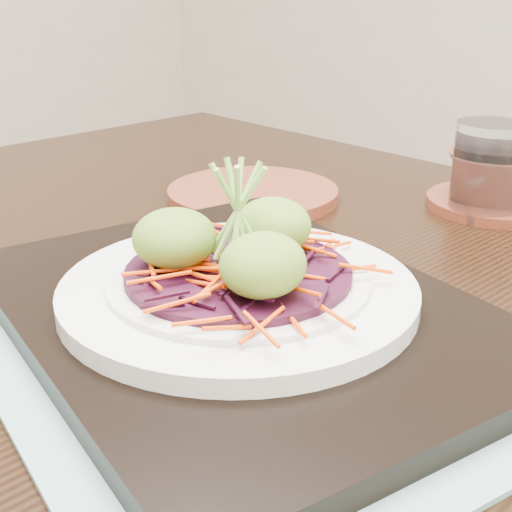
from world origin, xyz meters
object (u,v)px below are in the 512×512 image
Objects in this scene: serving_tray at (239,311)px; white_plate at (238,289)px; dining_table at (299,408)px; terracotta_side_plate at (253,194)px; terracotta_bowl_set at (497,184)px; water_glass at (487,171)px.

white_plate reaches higher than serving_tray.
dining_table is 0.14m from serving_tray.
white_plate is 1.34× the size of terracotta_side_plate.
terracotta_bowl_set is at bearing 31.68° from terracotta_side_plate.
terracotta_bowl_set reaches higher than terracotta_side_plate.
white_plate reaches higher than dining_table.
terracotta_side_plate is 0.25m from water_glass.
terracotta_bowl_set is (0.04, 0.38, 0.01)m from serving_tray.
terracotta_side_plate is at bearing -148.32° from terracotta_bowl_set.
serving_tray is at bearing -86.73° from dining_table.
white_plate is 0.30m from terracotta_side_plate.
serving_tray is at bearing -96.59° from terracotta_bowl_set.
serving_tray is at bearing 45.00° from white_plate.
dining_table is 5.51× the size of white_plate.
terracotta_bowl_set reaches higher than serving_tray.
terracotta_side_plate is 0.26m from terracotta_bowl_set.
water_glass is (0.22, 0.10, 0.04)m from terracotta_side_plate.
terracotta_bowl_set is (-0.00, 0.04, -0.02)m from water_glass.
terracotta_side_plate is at bearing 145.58° from dining_table.
dining_table is at bearing -42.85° from terracotta_side_plate.
serving_tray reaches higher than dining_table.
terracotta_bowl_set is at bearing 91.52° from dining_table.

